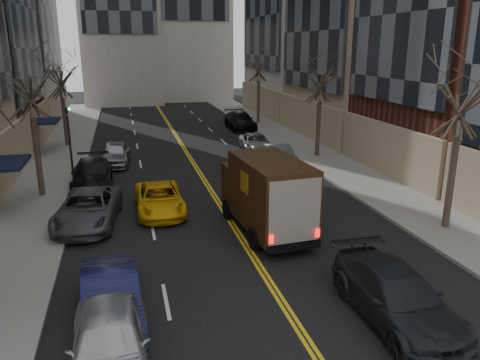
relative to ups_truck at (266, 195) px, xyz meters
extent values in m
cube|color=slate|center=(-10.20, 14.29, -1.57)|extent=(4.00, 66.00, 0.15)
cube|color=slate|center=(7.80, 14.29, -1.57)|extent=(4.00, 66.00, 0.15)
cube|color=black|center=(-11.20, 5.29, 0.75)|extent=(2.00, 3.00, 0.15)
cube|color=black|center=(-11.20, 18.29, 0.75)|extent=(2.00, 3.00, 0.15)
cube|color=black|center=(-12.10, 18.29, -0.30)|extent=(0.20, 3.00, 2.50)
cylinder|color=#382D23|center=(-10.00, 7.29, 0.53)|extent=(0.30, 0.30, 4.05)
cylinder|color=#382D23|center=(-10.00, 20.29, 0.35)|extent=(0.30, 0.30, 3.69)
cylinder|color=#382D23|center=(7.60, -1.71, 0.48)|extent=(0.30, 0.30, 3.96)
cylinder|color=#382D23|center=(7.60, 12.29, 0.39)|extent=(0.30, 0.30, 3.78)
cylinder|color=#382D23|center=(7.60, 27.29, 0.57)|extent=(0.30, 0.30, 4.14)
cylinder|color=black|center=(-8.60, 9.29, 0.40)|extent=(0.12, 0.12, 3.80)
imported|color=black|center=(-8.60, 9.29, 2.75)|extent=(0.15, 0.18, 0.90)
sphere|color=#0CE526|center=(-8.45, 9.19, 2.70)|extent=(0.14, 0.14, 0.14)
cube|color=black|center=(0.00, 0.00, -1.13)|extent=(2.51, 6.12, 0.28)
cube|color=black|center=(-0.17, 2.19, -0.20)|extent=(2.31, 1.75, 1.96)
cube|color=black|center=(0.04, -0.51, 0.22)|extent=(2.59, 4.74, 2.80)
cube|color=black|center=(0.22, -2.87, -1.13)|extent=(2.15, 0.33, 0.28)
cube|color=red|center=(-0.71, -2.96, -0.71)|extent=(0.17, 0.07, 0.33)
cube|color=red|center=(1.16, -2.81, -0.71)|extent=(0.17, 0.07, 0.33)
cube|color=gold|center=(-1.10, -0.56, 0.78)|extent=(0.10, 0.84, 0.84)
cube|color=gold|center=(1.17, -0.38, 0.78)|extent=(0.10, 0.84, 0.84)
cylinder|color=black|center=(-1.25, 1.87, -1.20)|extent=(0.33, 0.91, 0.90)
cylinder|color=black|center=(0.95, 2.04, -1.20)|extent=(0.33, 0.91, 0.90)
cylinder|color=black|center=(-0.97, -1.67, -1.20)|extent=(0.33, 0.91, 0.90)
cylinder|color=black|center=(1.22, -1.50, -1.20)|extent=(0.33, 0.91, 0.90)
imported|color=black|center=(1.66, -7.35, -0.88)|extent=(2.21, 5.32, 1.54)
cube|color=black|center=(1.66, -6.58, -0.25)|extent=(0.13, 0.04, 0.09)
cube|color=blue|center=(1.66, -6.61, -0.25)|extent=(0.10, 0.01, 0.06)
imported|color=#E6A909|center=(-4.20, 3.54, -0.99)|extent=(2.23, 4.77, 1.32)
imported|color=black|center=(-0.01, 2.95, -0.74)|extent=(0.67, 0.79, 1.82)
imported|color=#B2B5BA|center=(-6.30, -7.58, -0.84)|extent=(1.93, 4.74, 1.61)
imported|color=#121438|center=(-6.30, -5.45, -0.90)|extent=(1.87, 4.65, 1.50)
imported|color=#46494D|center=(-7.41, 2.69, -0.91)|extent=(3.08, 5.58, 1.48)
imported|color=black|center=(-7.50, 8.49, -0.87)|extent=(2.23, 5.35, 1.55)
imported|color=#95979B|center=(-6.30, 13.54, -0.88)|extent=(2.13, 4.60, 1.52)
imported|color=#494C51|center=(3.90, 10.02, -0.89)|extent=(1.76, 4.65, 1.52)
imported|color=#929599|center=(3.90, 15.31, -1.01)|extent=(2.58, 4.80, 1.28)
imported|color=black|center=(5.10, 24.80, -0.84)|extent=(2.32, 5.59, 1.62)
camera|label=1|loc=(-5.61, -17.86, 6.06)|focal=35.00mm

